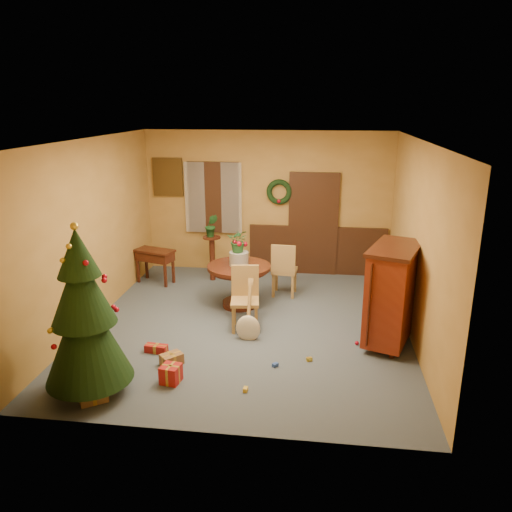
% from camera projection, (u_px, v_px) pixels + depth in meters
% --- Properties ---
extents(room_envelope, '(5.50, 5.50, 5.50)m').
position_uv_depth(room_envelope, '(277.00, 220.00, 10.20)').
color(room_envelope, '#3D4859').
rests_on(room_envelope, ground).
extents(dining_table, '(1.09, 1.09, 0.75)m').
position_uv_depth(dining_table, '(239.00, 278.00, 8.59)').
color(dining_table, black).
rests_on(dining_table, floor).
extents(urn, '(0.32, 0.32, 0.24)m').
position_uv_depth(urn, '(239.00, 259.00, 8.49)').
color(urn, slate).
rests_on(urn, dining_table).
extents(centerpiece_plant, '(0.36, 0.32, 0.41)m').
position_uv_depth(centerpiece_plant, '(239.00, 241.00, 8.39)').
color(centerpiece_plant, '#1E4C23').
rests_on(centerpiece_plant, urn).
extents(chair_near, '(0.48, 0.48, 0.99)m').
position_uv_depth(chair_near, '(245.00, 295.00, 7.78)').
color(chair_near, olive).
rests_on(chair_near, floor).
extents(chair_far, '(0.46, 0.46, 1.01)m').
position_uv_depth(chair_far, '(284.00, 268.00, 9.04)').
color(chair_far, olive).
rests_on(chair_far, floor).
extents(guitar, '(0.41, 0.59, 0.85)m').
position_uv_depth(guitar, '(248.00, 313.00, 7.39)').
color(guitar, beige).
rests_on(guitar, floor).
extents(plant_stand, '(0.35, 0.35, 0.90)m').
position_uv_depth(plant_stand, '(212.00, 253.00, 9.88)').
color(plant_stand, black).
rests_on(plant_stand, floor).
extents(stand_plant, '(0.29, 0.25, 0.45)m').
position_uv_depth(stand_plant, '(211.00, 225.00, 9.71)').
color(stand_plant, '#19471E').
rests_on(stand_plant, plant_stand).
extents(christmas_tree, '(1.04, 1.04, 2.15)m').
position_uv_depth(christmas_tree, '(84.00, 316.00, 5.85)').
color(christmas_tree, '#382111').
rests_on(christmas_tree, floor).
extents(writing_desk, '(0.84, 0.59, 0.68)m').
position_uv_depth(writing_desk, '(155.00, 258.00, 9.74)').
color(writing_desk, black).
rests_on(writing_desk, floor).
extents(sideboard, '(0.97, 1.30, 1.49)m').
position_uv_depth(sideboard, '(392.00, 292.00, 7.18)').
color(sideboard, '#551309').
rests_on(sideboard, floor).
extents(gift_a, '(0.40, 0.37, 0.17)m').
position_uv_depth(gift_a, '(93.00, 394.00, 5.94)').
color(gift_a, brown).
rests_on(gift_a, floor).
extents(gift_b, '(0.27, 0.27, 0.24)m').
position_uv_depth(gift_b, '(171.00, 374.00, 6.33)').
color(gift_b, maroon).
rests_on(gift_b, floor).
extents(gift_c, '(0.34, 0.34, 0.15)m').
position_uv_depth(gift_c, '(172.00, 359.00, 6.78)').
color(gift_c, brown).
rests_on(gift_c, floor).
extents(gift_d, '(0.33, 0.16, 0.11)m').
position_uv_depth(gift_d, '(156.00, 348.00, 7.11)').
color(gift_d, maroon).
rests_on(gift_d, floor).
extents(toy_a, '(0.09, 0.09, 0.05)m').
position_uv_depth(toy_a, '(275.00, 365.00, 6.73)').
color(toy_a, '#2445A0').
rests_on(toy_a, floor).
extents(toy_b, '(0.06, 0.06, 0.06)m').
position_uv_depth(toy_b, '(252.00, 331.00, 7.71)').
color(toy_b, '#227F3C').
rests_on(toy_b, floor).
extents(toy_c, '(0.06, 0.08, 0.05)m').
position_uv_depth(toy_c, '(245.00, 389.00, 6.15)').
color(toy_c, gold).
rests_on(toy_c, floor).
extents(toy_d, '(0.06, 0.06, 0.06)m').
position_uv_depth(toy_d, '(357.00, 343.00, 7.33)').
color(toy_d, '#A90B21').
rests_on(toy_d, floor).
extents(toy_e, '(0.09, 0.08, 0.05)m').
position_uv_depth(toy_e, '(309.00, 359.00, 6.88)').
color(toy_e, gold).
rests_on(toy_e, floor).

